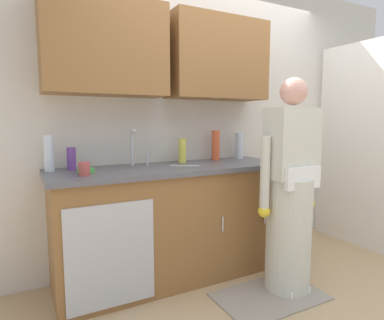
{
  "coord_description": "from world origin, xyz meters",
  "views": [
    {
      "loc": [
        -1.65,
        -1.71,
        1.31
      ],
      "look_at": [
        -0.46,
        0.55,
        1.0
      ],
      "focal_mm": 30.6,
      "sensor_mm": 36.0,
      "label": 1
    }
  ],
  "objects_px": {
    "bottle_water_short": "(182,151)",
    "bottle_water_tall": "(239,146)",
    "bottle_soap": "(49,153)",
    "knife_on_counter": "(185,166)",
    "sponge": "(86,170)",
    "bottle_dish_liquid": "(216,145)",
    "cup_by_sink": "(84,169)",
    "sink": "(143,170)",
    "bottle_cleaner_spray": "(71,159)",
    "person_at_sink": "(290,203)"
  },
  "relations": [
    {
      "from": "sink",
      "to": "bottle_water_short",
      "type": "distance_m",
      "value": 0.46
    },
    {
      "from": "person_at_sink",
      "to": "knife_on_counter",
      "type": "relative_size",
      "value": 6.75
    },
    {
      "from": "bottle_dish_liquid",
      "to": "bottle_cleaner_spray",
      "type": "distance_m",
      "value": 1.3
    },
    {
      "from": "bottle_dish_liquid",
      "to": "cup_by_sink",
      "type": "bearing_deg",
      "value": -164.46
    },
    {
      "from": "sink",
      "to": "person_at_sink",
      "type": "relative_size",
      "value": 0.31
    },
    {
      "from": "sink",
      "to": "cup_by_sink",
      "type": "bearing_deg",
      "value": -160.99
    },
    {
      "from": "bottle_water_tall",
      "to": "bottle_dish_liquid",
      "type": "height_order",
      "value": "bottle_dish_liquid"
    },
    {
      "from": "sponge",
      "to": "bottle_dish_liquid",
      "type": "bearing_deg",
      "value": 9.63
    },
    {
      "from": "person_at_sink",
      "to": "bottle_dish_liquid",
      "type": "height_order",
      "value": "person_at_sink"
    },
    {
      "from": "cup_by_sink",
      "to": "bottle_cleaner_spray",
      "type": "bearing_deg",
      "value": 97.3
    },
    {
      "from": "bottle_soap",
      "to": "knife_on_counter",
      "type": "bearing_deg",
      "value": -10.82
    },
    {
      "from": "knife_on_counter",
      "to": "sponge",
      "type": "xyz_separation_m",
      "value": [
        -0.78,
        0.03,
        0.01
      ]
    },
    {
      "from": "bottle_dish_liquid",
      "to": "bottle_water_tall",
      "type": "bearing_deg",
      "value": -0.41
    },
    {
      "from": "bottle_water_short",
      "to": "bottle_soap",
      "type": "bearing_deg",
      "value": -179.77
    },
    {
      "from": "bottle_dish_liquid",
      "to": "bottle_cleaner_spray",
      "type": "xyz_separation_m",
      "value": [
        -1.3,
        -0.05,
        -0.05
      ]
    },
    {
      "from": "bottle_dish_liquid",
      "to": "sponge",
      "type": "height_order",
      "value": "bottle_dish_liquid"
    },
    {
      "from": "person_at_sink",
      "to": "cup_by_sink",
      "type": "xyz_separation_m",
      "value": [
        -1.41,
        0.47,
        0.29
      ]
    },
    {
      "from": "bottle_soap",
      "to": "cup_by_sink",
      "type": "xyz_separation_m",
      "value": [
        0.19,
        -0.31,
        -0.09
      ]
    },
    {
      "from": "person_at_sink",
      "to": "bottle_dish_liquid",
      "type": "bearing_deg",
      "value": 100.65
    },
    {
      "from": "bottle_soap",
      "to": "cup_by_sink",
      "type": "height_order",
      "value": "bottle_soap"
    },
    {
      "from": "bottle_soap",
      "to": "bottle_cleaner_spray",
      "type": "height_order",
      "value": "bottle_soap"
    },
    {
      "from": "bottle_cleaner_spray",
      "to": "cup_by_sink",
      "type": "distance_m",
      "value": 0.31
    },
    {
      "from": "sink",
      "to": "bottle_cleaner_spray",
      "type": "distance_m",
      "value": 0.54
    },
    {
      "from": "sink",
      "to": "bottle_dish_liquid",
      "type": "bearing_deg",
      "value": 13.42
    },
    {
      "from": "sink",
      "to": "bottle_cleaner_spray",
      "type": "height_order",
      "value": "sink"
    },
    {
      "from": "sink",
      "to": "knife_on_counter",
      "type": "distance_m",
      "value": 0.35
    },
    {
      "from": "person_at_sink",
      "to": "knife_on_counter",
      "type": "height_order",
      "value": "person_at_sink"
    },
    {
      "from": "bottle_water_short",
      "to": "bottle_water_tall",
      "type": "bearing_deg",
      "value": 3.28
    },
    {
      "from": "bottle_water_tall",
      "to": "knife_on_counter",
      "type": "bearing_deg",
      "value": -161.76
    },
    {
      "from": "bottle_water_short",
      "to": "sponge",
      "type": "xyz_separation_m",
      "value": [
        -0.85,
        -0.17,
        -0.09
      ]
    },
    {
      "from": "knife_on_counter",
      "to": "sponge",
      "type": "distance_m",
      "value": 0.78
    },
    {
      "from": "bottle_cleaner_spray",
      "to": "sink",
      "type": "bearing_deg",
      "value": -15.53
    },
    {
      "from": "sink",
      "to": "bottle_soap",
      "type": "distance_m",
      "value": 0.69
    },
    {
      "from": "sink",
      "to": "bottle_water_tall",
      "type": "height_order",
      "value": "sink"
    },
    {
      "from": "person_at_sink",
      "to": "bottle_water_tall",
      "type": "relative_size",
      "value": 6.44
    },
    {
      "from": "bottle_soap",
      "to": "sink",
      "type": "bearing_deg",
      "value": -12.44
    },
    {
      "from": "bottle_water_short",
      "to": "bottle_cleaner_spray",
      "type": "bearing_deg",
      "value": -179.48
    },
    {
      "from": "bottle_soap",
      "to": "bottle_water_tall",
      "type": "xyz_separation_m",
      "value": [
        1.71,
        0.04,
        -0.01
      ]
    },
    {
      "from": "bottle_cleaner_spray",
      "to": "person_at_sink",
      "type": "bearing_deg",
      "value": -27.97
    },
    {
      "from": "sink",
      "to": "bottle_water_short",
      "type": "bearing_deg",
      "value": 19.69
    },
    {
      "from": "person_at_sink",
      "to": "cup_by_sink",
      "type": "height_order",
      "value": "person_at_sink"
    },
    {
      "from": "bottle_water_tall",
      "to": "sponge",
      "type": "distance_m",
      "value": 1.51
    },
    {
      "from": "person_at_sink",
      "to": "bottle_dish_liquid",
      "type": "xyz_separation_m",
      "value": [
        -0.15,
        0.82,
        0.39
      ]
    },
    {
      "from": "bottle_cleaner_spray",
      "to": "bottle_water_short",
      "type": "bearing_deg",
      "value": 0.52
    },
    {
      "from": "bottle_cleaner_spray",
      "to": "knife_on_counter",
      "type": "height_order",
      "value": "bottle_cleaner_spray"
    },
    {
      "from": "bottle_soap",
      "to": "sponge",
      "type": "relative_size",
      "value": 2.42
    },
    {
      "from": "bottle_soap",
      "to": "sponge",
      "type": "distance_m",
      "value": 0.3
    },
    {
      "from": "sink",
      "to": "person_at_sink",
      "type": "height_order",
      "value": "person_at_sink"
    },
    {
      "from": "bottle_water_tall",
      "to": "bottle_cleaner_spray",
      "type": "relative_size",
      "value": 1.48
    },
    {
      "from": "sink",
      "to": "bottle_water_tall",
      "type": "distance_m",
      "value": 1.08
    }
  ]
}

